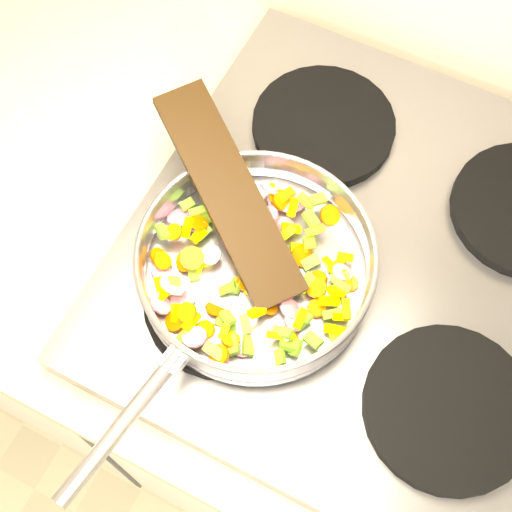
% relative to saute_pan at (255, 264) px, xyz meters
% --- Properties ---
extents(cooktop, '(0.60, 0.60, 0.04)m').
position_rel_saute_pan_xyz_m(cooktop, '(0.12, 0.10, -0.07)').
color(cooktop, '#939399').
rests_on(cooktop, counter_top).
extents(grate_fl, '(0.19, 0.19, 0.02)m').
position_rel_saute_pan_xyz_m(grate_fl, '(-0.02, -0.04, -0.04)').
color(grate_fl, black).
rests_on(grate_fl, cooktop).
extents(grate_fr, '(0.19, 0.19, 0.02)m').
position_rel_saute_pan_xyz_m(grate_fr, '(0.26, -0.04, -0.04)').
color(grate_fr, black).
rests_on(grate_fr, cooktop).
extents(grate_bl, '(0.19, 0.19, 0.02)m').
position_rel_saute_pan_xyz_m(grate_bl, '(-0.02, 0.24, -0.04)').
color(grate_bl, black).
rests_on(grate_bl, cooktop).
extents(saute_pan, '(0.31, 0.48, 0.06)m').
position_rel_saute_pan_xyz_m(saute_pan, '(0.00, 0.00, 0.00)').
color(saute_pan, '#9E9EA5').
rests_on(saute_pan, grate_fl).
extents(vegetable_heap, '(0.27, 0.25, 0.05)m').
position_rel_saute_pan_xyz_m(vegetable_heap, '(-0.00, -0.00, -0.01)').
color(vegetable_heap, '#DA5D00').
rests_on(vegetable_heap, saute_pan).
extents(wooden_spatula, '(0.26, 0.22, 0.07)m').
position_rel_saute_pan_xyz_m(wooden_spatula, '(-0.06, 0.06, 0.02)').
color(wooden_spatula, black).
rests_on(wooden_spatula, saute_pan).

